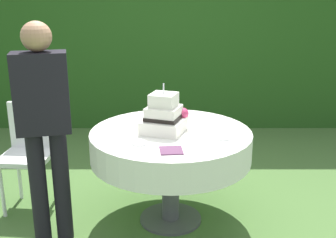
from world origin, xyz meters
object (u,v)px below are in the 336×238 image
object	(u,v)px
serving_plate_far	(212,123)
standing_person	(45,121)
garden_chair	(30,145)
wedding_cake	(165,117)
serving_plate_left	(224,137)
serving_plate_near	(140,143)
napkin_stack	(172,150)
cake_table	(172,146)

from	to	relation	value
serving_plate_far	standing_person	xyz separation A→B (m)	(-1.20, -0.45, 0.16)
garden_chair	standing_person	world-z (taller)	standing_person
wedding_cake	serving_plate_left	xyz separation A→B (m)	(0.43, -0.14, -0.11)
garden_chair	standing_person	xyz separation A→B (m)	(0.32, -0.55, 0.39)
wedding_cake	serving_plate_left	distance (m)	0.46
garden_chair	serving_plate_near	bearing A→B (deg)	-29.64
wedding_cake	garden_chair	size ratio (longest dim) A/B	0.43
napkin_stack	standing_person	bearing A→B (deg)	171.36
wedding_cake	napkin_stack	bearing A→B (deg)	-82.45
standing_person	serving_plate_left	bearing A→B (deg)	5.72
napkin_stack	serving_plate_far	bearing A→B (deg)	60.91
wedding_cake	serving_plate_far	size ratio (longest dim) A/B	2.70
wedding_cake	standing_person	world-z (taller)	standing_person
wedding_cake	garden_chair	distance (m)	1.22
cake_table	serving_plate_left	bearing A→B (deg)	-21.63
napkin_stack	garden_chair	bearing A→B (deg)	150.21
serving_plate_far	cake_table	bearing A→B (deg)	-151.58
serving_plate_near	napkin_stack	size ratio (longest dim) A/B	0.72
cake_table	wedding_cake	world-z (taller)	wedding_cake
cake_table	standing_person	size ratio (longest dim) A/B	0.77
cake_table	garden_chair	world-z (taller)	garden_chair
wedding_cake	serving_plate_far	world-z (taller)	wedding_cake
wedding_cake	serving_plate_near	xyz separation A→B (m)	(-0.17, -0.26, -0.11)
serving_plate_near	serving_plate_far	distance (m)	0.71
serving_plate_left	garden_chair	size ratio (longest dim) A/B	0.16
serving_plate_near	garden_chair	xyz separation A→B (m)	(-0.97, 0.55, -0.23)
cake_table	standing_person	world-z (taller)	standing_person
serving_plate_far	serving_plate_left	size ratio (longest dim) A/B	1.01
serving_plate_far	serving_plate_near	bearing A→B (deg)	-140.51
standing_person	serving_plate_far	bearing A→B (deg)	20.67
wedding_cake	serving_plate_near	distance (m)	0.33
napkin_stack	standing_person	xyz separation A→B (m)	(-0.88, 0.13, 0.17)
serving_plate_far	garden_chair	world-z (taller)	garden_chair
serving_plate_far	wedding_cake	bearing A→B (deg)	-153.32
serving_plate_left	garden_chair	world-z (taller)	garden_chair
napkin_stack	standing_person	world-z (taller)	standing_person
napkin_stack	standing_person	size ratio (longest dim) A/B	0.09
serving_plate_far	napkin_stack	xyz separation A→B (m)	(-0.33, -0.59, -0.00)
wedding_cake	serving_plate_far	bearing A→B (deg)	26.68
serving_plate_left	garden_chair	xyz separation A→B (m)	(-1.56, 0.42, -0.23)
napkin_stack	garden_chair	world-z (taller)	garden_chair
cake_table	napkin_stack	size ratio (longest dim) A/B	8.12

